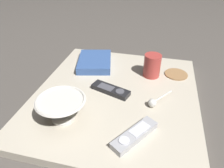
{
  "coord_description": "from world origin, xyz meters",
  "views": [
    {
      "loc": [
        0.13,
        -0.62,
        0.5
      ],
      "look_at": [
        -0.02,
        0.02,
        0.05
      ],
      "focal_mm": 33.08,
      "sensor_mm": 36.0,
      "label": 1
    }
  ],
  "objects_px": {
    "cereal_bowl": "(62,108)",
    "paperback_book": "(95,62)",
    "tv_remote_near": "(110,90)",
    "tv_remote_far": "(135,135)",
    "coffee_mug": "(152,66)",
    "drink_coaster": "(176,74)",
    "teaspoon": "(154,102)"
  },
  "relations": [
    {
      "from": "cereal_bowl",
      "to": "paperback_book",
      "type": "height_order",
      "value": "cereal_bowl"
    },
    {
      "from": "cereal_bowl",
      "to": "tv_remote_near",
      "type": "xyz_separation_m",
      "value": [
        0.11,
        0.17,
        -0.03
      ]
    },
    {
      "from": "tv_remote_far",
      "to": "paperback_book",
      "type": "bearing_deg",
      "value": 122.08
    },
    {
      "from": "tv_remote_near",
      "to": "tv_remote_far",
      "type": "height_order",
      "value": "tv_remote_far"
    },
    {
      "from": "coffee_mug",
      "to": "drink_coaster",
      "type": "relative_size",
      "value": 0.99
    },
    {
      "from": "teaspoon",
      "to": "drink_coaster",
      "type": "height_order",
      "value": "teaspoon"
    },
    {
      "from": "cereal_bowl",
      "to": "tv_remote_far",
      "type": "bearing_deg",
      "value": -6.17
    },
    {
      "from": "teaspoon",
      "to": "coffee_mug",
      "type": "bearing_deg",
      "value": 96.97
    },
    {
      "from": "tv_remote_far",
      "to": "teaspoon",
      "type": "bearing_deg",
      "value": 75.04
    },
    {
      "from": "drink_coaster",
      "to": "paperback_book",
      "type": "height_order",
      "value": "paperback_book"
    },
    {
      "from": "coffee_mug",
      "to": "tv_remote_near",
      "type": "bearing_deg",
      "value": -131.52
    },
    {
      "from": "teaspoon",
      "to": "tv_remote_far",
      "type": "relative_size",
      "value": 0.65
    },
    {
      "from": "cereal_bowl",
      "to": "coffee_mug",
      "type": "distance_m",
      "value": 0.42
    },
    {
      "from": "tv_remote_near",
      "to": "paperback_book",
      "type": "distance_m",
      "value": 0.23
    },
    {
      "from": "cereal_bowl",
      "to": "drink_coaster",
      "type": "distance_m",
      "value": 0.51
    },
    {
      "from": "cereal_bowl",
      "to": "tv_remote_near",
      "type": "bearing_deg",
      "value": 56.71
    },
    {
      "from": "teaspoon",
      "to": "drink_coaster",
      "type": "relative_size",
      "value": 1.05
    },
    {
      "from": "drink_coaster",
      "to": "cereal_bowl",
      "type": "bearing_deg",
      "value": -134.74
    },
    {
      "from": "cereal_bowl",
      "to": "paperback_book",
      "type": "bearing_deg",
      "value": 91.33
    },
    {
      "from": "tv_remote_near",
      "to": "tv_remote_far",
      "type": "xyz_separation_m",
      "value": [
        0.12,
        -0.2,
        0.0
      ]
    },
    {
      "from": "teaspoon",
      "to": "tv_remote_near",
      "type": "bearing_deg",
      "value": 166.15
    },
    {
      "from": "cereal_bowl",
      "to": "tv_remote_near",
      "type": "distance_m",
      "value": 0.21
    },
    {
      "from": "drink_coaster",
      "to": "tv_remote_far",
      "type": "bearing_deg",
      "value": -107.68
    },
    {
      "from": "tv_remote_far",
      "to": "coffee_mug",
      "type": "bearing_deg",
      "value": 87.09
    },
    {
      "from": "cereal_bowl",
      "to": "tv_remote_near",
      "type": "height_order",
      "value": "cereal_bowl"
    },
    {
      "from": "tv_remote_near",
      "to": "tv_remote_far",
      "type": "distance_m",
      "value": 0.23
    },
    {
      "from": "tv_remote_far",
      "to": "drink_coaster",
      "type": "bearing_deg",
      "value": 72.32
    },
    {
      "from": "coffee_mug",
      "to": "tv_remote_far",
      "type": "xyz_separation_m",
      "value": [
        -0.02,
        -0.36,
        -0.04
      ]
    },
    {
      "from": "coffee_mug",
      "to": "teaspoon",
      "type": "distance_m",
      "value": 0.2
    },
    {
      "from": "drink_coaster",
      "to": "paperback_book",
      "type": "relative_size",
      "value": 0.44
    },
    {
      "from": "paperback_book",
      "to": "teaspoon",
      "type": "bearing_deg",
      "value": -38.87
    },
    {
      "from": "coffee_mug",
      "to": "tv_remote_near",
      "type": "xyz_separation_m",
      "value": [
        -0.14,
        -0.16,
        -0.04
      ]
    }
  ]
}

